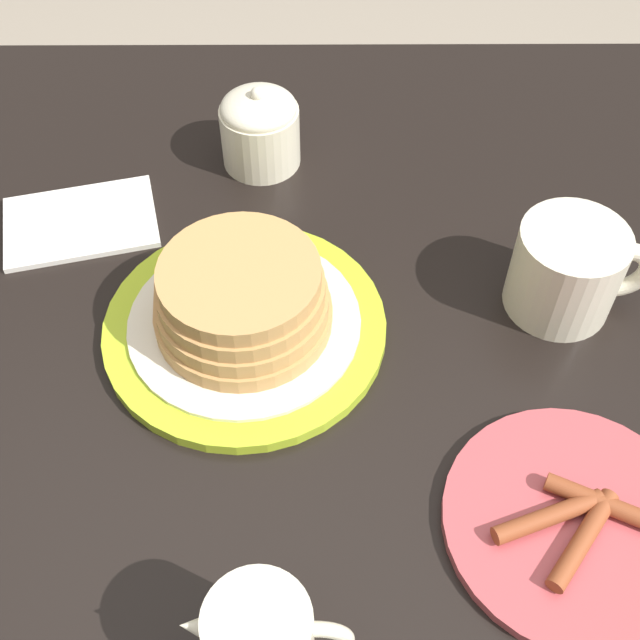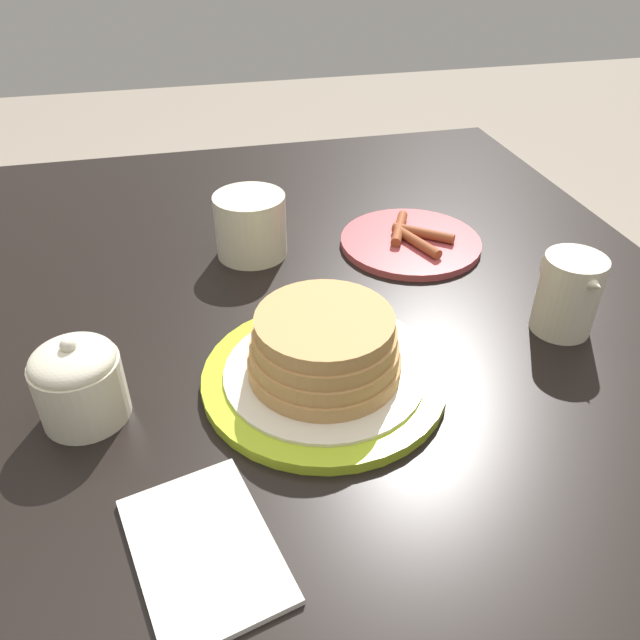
# 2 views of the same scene
# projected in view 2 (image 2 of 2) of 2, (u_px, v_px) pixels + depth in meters

# --- Properties ---
(dining_table) EXTENTS (1.34, 0.96, 0.75)m
(dining_table) POSITION_uv_depth(u_px,v_px,m) (334.00, 433.00, 0.75)
(dining_table) COLOR black
(dining_table) RESTS_ON ground_plane
(pancake_plate) EXTENTS (0.25, 0.25, 0.08)m
(pancake_plate) POSITION_uv_depth(u_px,v_px,m) (324.00, 358.00, 0.63)
(pancake_plate) COLOR #AAC628
(pancake_plate) RESTS_ON dining_table
(side_plate_bacon) EXTENTS (0.20, 0.20, 0.02)m
(side_plate_bacon) POSITION_uv_depth(u_px,v_px,m) (411.00, 241.00, 0.88)
(side_plate_bacon) COLOR #B2474C
(side_plate_bacon) RESTS_ON dining_table
(coffee_mug) EXTENTS (0.13, 0.10, 0.09)m
(coffee_mug) POSITION_uv_depth(u_px,v_px,m) (250.00, 224.00, 0.84)
(coffee_mug) COLOR beige
(coffee_mug) RESTS_ON dining_table
(creamer_pitcher) EXTENTS (0.11, 0.07, 0.10)m
(creamer_pitcher) POSITION_uv_depth(u_px,v_px,m) (568.00, 293.00, 0.69)
(creamer_pitcher) COLOR beige
(creamer_pitcher) RESTS_ON dining_table
(sugar_bowl) EXTENTS (0.08, 0.08, 0.09)m
(sugar_bowl) POSITION_uv_depth(u_px,v_px,m) (79.00, 381.00, 0.58)
(sugar_bowl) COLOR beige
(sugar_bowl) RESTS_ON dining_table
(napkin) EXTENTS (0.17, 0.13, 0.01)m
(napkin) POSITION_uv_depth(u_px,v_px,m) (204.00, 549.00, 0.48)
(napkin) COLOR silver
(napkin) RESTS_ON dining_table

